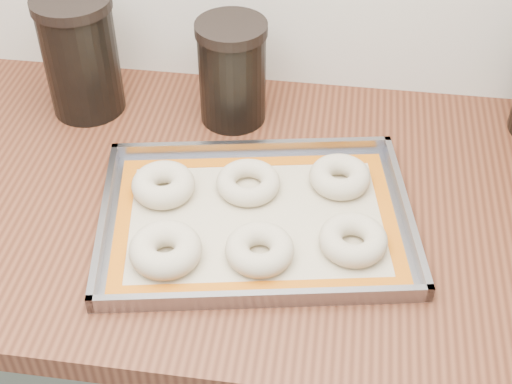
% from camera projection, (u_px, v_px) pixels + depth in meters
% --- Properties ---
extents(cabinet, '(3.00, 0.65, 0.86)m').
position_uv_depth(cabinet, '(304.00, 373.00, 1.42)').
color(cabinet, slate).
rests_on(cabinet, floor).
extents(countertop, '(3.06, 0.68, 0.04)m').
position_uv_depth(countertop, '(317.00, 210.00, 1.12)').
color(countertop, brown).
rests_on(countertop, cabinet).
extents(baking_tray, '(0.51, 0.41, 0.03)m').
position_uv_depth(baking_tray, '(256.00, 218.00, 1.07)').
color(baking_tray, gray).
rests_on(baking_tray, countertop).
extents(baking_mat, '(0.47, 0.36, 0.00)m').
position_uv_depth(baking_mat, '(256.00, 219.00, 1.07)').
color(baking_mat, '#C6B793').
rests_on(baking_mat, baking_tray).
extents(bagel_front_left, '(0.11, 0.11, 0.04)m').
position_uv_depth(bagel_front_left, '(166.00, 250.00, 1.00)').
color(bagel_front_left, beige).
rests_on(bagel_front_left, baking_mat).
extents(bagel_front_mid, '(0.12, 0.12, 0.03)m').
position_uv_depth(bagel_front_mid, '(260.00, 249.00, 1.00)').
color(bagel_front_mid, beige).
rests_on(bagel_front_mid, baking_mat).
extents(bagel_front_right, '(0.11, 0.11, 0.03)m').
position_uv_depth(bagel_front_right, '(353.00, 240.00, 1.01)').
color(bagel_front_right, beige).
rests_on(bagel_front_right, baking_mat).
extents(bagel_back_left, '(0.13, 0.13, 0.04)m').
position_uv_depth(bagel_back_left, '(163.00, 185.00, 1.10)').
color(bagel_back_left, beige).
rests_on(bagel_back_left, baking_mat).
extents(bagel_back_mid, '(0.13, 0.13, 0.03)m').
position_uv_depth(bagel_back_mid, '(248.00, 182.00, 1.11)').
color(bagel_back_mid, beige).
rests_on(bagel_back_mid, baking_mat).
extents(bagel_back_right, '(0.13, 0.13, 0.03)m').
position_uv_depth(bagel_back_right, '(340.00, 177.00, 1.11)').
color(bagel_back_right, beige).
rests_on(bagel_back_right, baking_mat).
extents(canister_left, '(0.13, 0.13, 0.21)m').
position_uv_depth(canister_left, '(81.00, 55.00, 1.22)').
color(canister_left, black).
rests_on(canister_left, countertop).
extents(canister_mid, '(0.12, 0.12, 0.18)m').
position_uv_depth(canister_mid, '(232.00, 72.00, 1.21)').
color(canister_mid, black).
rests_on(canister_mid, countertop).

